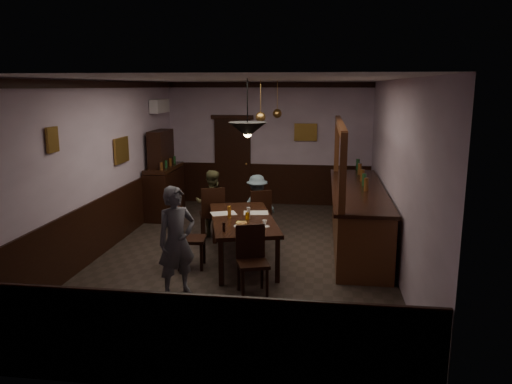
% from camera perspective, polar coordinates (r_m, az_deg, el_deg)
% --- Properties ---
extents(room, '(5.01, 8.01, 3.01)m').
position_cam_1_polar(room, '(8.40, -1.53, 2.47)').
color(room, '#2D2621').
rests_on(room, ground).
extents(dining_table, '(1.54, 2.39, 0.75)m').
position_cam_1_polar(dining_table, '(8.31, -1.56, -3.38)').
color(dining_table, black).
rests_on(dining_table, ground).
extents(chair_far_left, '(0.57, 0.57, 1.03)m').
position_cam_1_polar(chair_far_left, '(9.53, -4.98, -2.17)').
color(chair_far_left, black).
rests_on(chair_far_left, ground).
extents(chair_far_right, '(0.54, 0.54, 0.95)m').
position_cam_1_polar(chair_far_right, '(9.63, 0.41, -2.23)').
color(chair_far_right, black).
rests_on(chair_far_right, ground).
extents(chair_near, '(0.53, 0.53, 0.97)m').
position_cam_1_polar(chair_near, '(7.10, -0.49, -7.39)').
color(chair_near, black).
rests_on(chair_near, ground).
extents(chair_side, '(0.49, 0.49, 1.01)m').
position_cam_1_polar(chair_side, '(8.13, -7.99, -4.80)').
color(chair_side, black).
rests_on(chair_side, ground).
extents(person_standing, '(0.67, 0.66, 1.56)m').
position_cam_1_polar(person_standing, '(7.05, -9.06, -5.58)').
color(person_standing, '#585964').
rests_on(person_standing, ground).
extents(person_seated_left, '(0.69, 0.57, 1.30)m').
position_cam_1_polar(person_seated_left, '(9.79, -5.11, -1.26)').
color(person_seated_left, brown).
rests_on(person_seated_left, ground).
extents(person_seated_right, '(0.89, 0.77, 1.19)m').
position_cam_1_polar(person_seated_right, '(9.88, 0.12, -1.44)').
color(person_seated_right, slate).
rests_on(person_seated_right, ground).
extents(newspaper_left, '(0.50, 0.44, 0.01)m').
position_cam_1_polar(newspaper_left, '(8.56, -3.73, -2.47)').
color(newspaper_left, silver).
rests_on(newspaper_left, dining_table).
extents(newspaper_right, '(0.46, 0.36, 0.01)m').
position_cam_1_polar(newspaper_right, '(8.59, -0.00, -2.40)').
color(newspaper_right, silver).
rests_on(newspaper_right, dining_table).
extents(napkin, '(0.18, 0.18, 0.00)m').
position_cam_1_polar(napkin, '(8.01, -1.72, -3.48)').
color(napkin, '#DFBE52').
rests_on(napkin, dining_table).
extents(saucer, '(0.15, 0.15, 0.01)m').
position_cam_1_polar(saucer, '(7.75, 1.02, -3.97)').
color(saucer, white).
rests_on(saucer, dining_table).
extents(coffee_cup, '(0.10, 0.10, 0.07)m').
position_cam_1_polar(coffee_cup, '(7.83, 1.00, -3.48)').
color(coffee_cup, white).
rests_on(coffee_cup, saucer).
extents(pastry_plate, '(0.22, 0.22, 0.01)m').
position_cam_1_polar(pastry_plate, '(7.77, -1.75, -3.93)').
color(pastry_plate, white).
rests_on(pastry_plate, dining_table).
extents(pastry_ring_a, '(0.13, 0.13, 0.04)m').
position_cam_1_polar(pastry_ring_a, '(7.77, -1.76, -3.71)').
color(pastry_ring_a, '#C68C47').
rests_on(pastry_ring_a, pastry_plate).
extents(pastry_ring_b, '(0.13, 0.13, 0.04)m').
position_cam_1_polar(pastry_ring_b, '(7.83, -1.46, -3.60)').
color(pastry_ring_b, '#C68C47').
rests_on(pastry_ring_b, pastry_plate).
extents(soda_can, '(0.07, 0.07, 0.12)m').
position_cam_1_polar(soda_can, '(8.15, -1.00, -2.77)').
color(soda_can, orange).
rests_on(soda_can, dining_table).
extents(beer_glass, '(0.06, 0.06, 0.20)m').
position_cam_1_polar(beer_glass, '(8.26, -3.06, -2.30)').
color(beer_glass, '#BF721E').
rests_on(beer_glass, dining_table).
extents(water_glass, '(0.06, 0.06, 0.15)m').
position_cam_1_polar(water_glass, '(8.37, -0.86, -2.27)').
color(water_glass, silver).
rests_on(water_glass, dining_table).
extents(pepper_mill, '(0.04, 0.04, 0.14)m').
position_cam_1_polar(pepper_mill, '(7.50, -3.69, -4.03)').
color(pepper_mill, black).
rests_on(pepper_mill, dining_table).
extents(sideboard, '(0.52, 1.46, 1.93)m').
position_cam_1_polar(sideboard, '(11.43, -10.49, 1.14)').
color(sideboard, black).
rests_on(sideboard, ground).
extents(bar_counter, '(0.94, 4.05, 2.27)m').
position_cam_1_polar(bar_counter, '(9.35, 11.52, -2.56)').
color(bar_counter, '#532B16').
rests_on(bar_counter, ground).
extents(door_back, '(0.90, 0.06, 2.10)m').
position_cam_1_polar(door_back, '(12.47, -2.68, 3.50)').
color(door_back, black).
rests_on(door_back, ground).
extents(ac_unit, '(0.20, 0.85, 0.30)m').
position_cam_1_polar(ac_unit, '(11.69, -10.95, 9.63)').
color(ac_unit, white).
rests_on(ac_unit, ground).
extents(picture_left_small, '(0.04, 0.28, 0.36)m').
position_cam_1_polar(picture_left_small, '(7.63, -22.26, 5.56)').
color(picture_left_small, olive).
rests_on(picture_left_small, ground).
extents(picture_left_large, '(0.04, 0.62, 0.48)m').
position_cam_1_polar(picture_left_large, '(9.82, -15.12, 4.63)').
color(picture_left_large, olive).
rests_on(picture_left_large, ground).
extents(picture_back, '(0.55, 0.04, 0.42)m').
position_cam_1_polar(picture_back, '(12.19, 5.70, 6.81)').
color(picture_back, olive).
rests_on(picture_back, ground).
extents(pendant_iron, '(0.56, 0.56, 0.84)m').
position_cam_1_polar(pendant_iron, '(7.24, -0.97, 7.12)').
color(pendant_iron, black).
rests_on(pendant_iron, ground).
extents(pendant_brass_mid, '(0.20, 0.20, 0.81)m').
position_cam_1_polar(pendant_brass_mid, '(9.86, 0.52, 8.56)').
color(pendant_brass_mid, '#BF8C3F').
rests_on(pendant_brass_mid, ground).
extents(pendant_brass_far, '(0.20, 0.20, 0.81)m').
position_cam_1_polar(pendant_brass_far, '(11.18, 2.44, 8.95)').
color(pendant_brass_far, '#BF8C3F').
rests_on(pendant_brass_far, ground).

